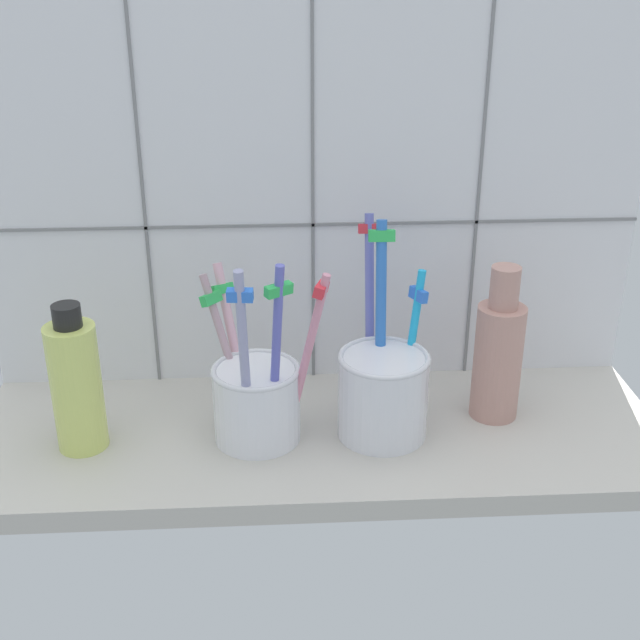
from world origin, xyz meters
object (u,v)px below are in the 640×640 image
object	(u,v)px
toothbrush_cup_left	(257,396)
toothbrush_cup_right	(383,388)
ceramic_vase	(498,354)
soap_bottle	(76,384)

from	to	relation	value
toothbrush_cup_left	toothbrush_cup_right	world-z (taller)	toothbrush_cup_right
toothbrush_cup_left	ceramic_vase	world-z (taller)	toothbrush_cup_left
ceramic_vase	soap_bottle	bearing A→B (deg)	-175.19
toothbrush_cup_right	soap_bottle	distance (cm)	27.12
soap_bottle	toothbrush_cup_left	bearing A→B (deg)	1.48
toothbrush_cup_right	soap_bottle	bearing A→B (deg)	-178.55
toothbrush_cup_left	soap_bottle	size ratio (longest dim) A/B	1.31
toothbrush_cup_right	ceramic_vase	size ratio (longest dim) A/B	1.27
soap_bottle	ceramic_vase	bearing A→B (deg)	4.81
ceramic_vase	soap_bottle	xyz separation A→B (cm)	(-38.12, -3.21, -0.20)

